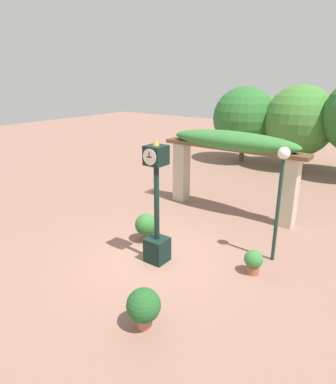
% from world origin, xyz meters
% --- Properties ---
extents(ground_plane, '(60.00, 60.00, 0.00)m').
position_xyz_m(ground_plane, '(0.00, 0.00, 0.00)').
color(ground_plane, '#8E6656').
extents(pedestal_clock, '(0.56, 0.56, 3.44)m').
position_xyz_m(pedestal_clock, '(0.13, -0.09, 1.41)').
color(pedestal_clock, black).
rests_on(pedestal_clock, ground).
extents(pergola, '(5.49, 1.11, 3.05)m').
position_xyz_m(pergola, '(0.00, 4.42, 2.34)').
color(pergola, '#BCB299').
rests_on(pergola, ground).
extents(potted_plant_near_left, '(0.70, 0.70, 0.90)m').
position_xyz_m(potted_plant_near_left, '(-0.89, 0.65, 0.52)').
color(potted_plant_near_left, brown).
rests_on(potted_plant_near_left, ground).
extents(potted_plant_near_right, '(0.71, 0.71, 0.88)m').
position_xyz_m(potted_plant_near_right, '(1.58, -2.35, 0.51)').
color(potted_plant_near_right, '#B26B4C').
rests_on(potted_plant_near_right, ground).
extents(potted_plant_far_left, '(0.48, 0.48, 0.65)m').
position_xyz_m(potted_plant_far_left, '(2.52, 0.91, 0.35)').
color(potted_plant_far_left, '#9E563D').
rests_on(potted_plant_far_left, ground).
extents(lamp_post, '(0.32, 0.32, 3.21)m').
position_xyz_m(lamp_post, '(2.68, 1.90, 2.30)').
color(lamp_post, '#19382D').
rests_on(lamp_post, ground).
extents(tree_line, '(9.94, 4.20, 5.05)m').
position_xyz_m(tree_line, '(0.19, 12.25, 2.77)').
color(tree_line, brown).
rests_on(tree_line, ground).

